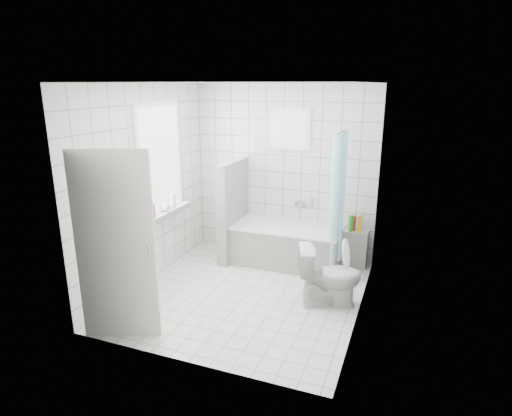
% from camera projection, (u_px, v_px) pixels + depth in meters
% --- Properties ---
extents(ground, '(3.00, 3.00, 0.00)m').
position_uv_depth(ground, '(247.00, 294.00, 5.48)').
color(ground, white).
rests_on(ground, ground).
extents(ceiling, '(3.00, 3.00, 0.00)m').
position_uv_depth(ceiling, '(245.00, 83.00, 4.75)').
color(ceiling, white).
rests_on(ceiling, ground).
extents(wall_back, '(2.80, 0.02, 2.60)m').
position_uv_depth(wall_back, '(283.00, 172.00, 6.46)').
color(wall_back, white).
rests_on(wall_back, ground).
extents(wall_front, '(2.80, 0.02, 2.60)m').
position_uv_depth(wall_front, '(182.00, 236.00, 3.77)').
color(wall_front, white).
rests_on(wall_front, ground).
extents(wall_left, '(0.02, 3.00, 2.60)m').
position_uv_depth(wall_left, '(147.00, 186.00, 5.59)').
color(wall_left, white).
rests_on(wall_left, ground).
extents(wall_right, '(0.02, 3.00, 2.60)m').
position_uv_depth(wall_right, '(365.00, 207.00, 4.63)').
color(wall_right, white).
rests_on(wall_right, ground).
extents(window_left, '(0.01, 0.90, 1.40)m').
position_uv_depth(window_left, '(161.00, 160.00, 5.76)').
color(window_left, white).
rests_on(window_left, wall_left).
extents(window_back, '(0.50, 0.01, 0.50)m').
position_uv_depth(window_back, '(290.00, 129.00, 6.20)').
color(window_back, white).
rests_on(window_back, wall_back).
extents(window_sill, '(0.18, 1.02, 0.08)m').
position_uv_depth(window_sill, '(167.00, 213.00, 5.95)').
color(window_sill, white).
rests_on(window_sill, wall_left).
extents(door, '(0.76, 0.33, 2.00)m').
position_uv_depth(door, '(116.00, 248.00, 4.30)').
color(door, silver).
rests_on(door, ground).
extents(bathtub, '(1.58, 0.77, 0.58)m').
position_uv_depth(bathtub, '(287.00, 245.00, 6.34)').
color(bathtub, white).
rests_on(bathtub, ground).
extents(partition_wall, '(0.15, 0.85, 1.50)m').
position_uv_depth(partition_wall, '(233.00, 210.00, 6.46)').
color(partition_wall, white).
rests_on(partition_wall, ground).
extents(tiled_ledge, '(0.40, 0.24, 0.55)m').
position_uv_depth(tiled_ledge, '(353.00, 248.00, 6.25)').
color(tiled_ledge, white).
rests_on(tiled_ledge, ground).
extents(toilet, '(0.84, 0.65, 0.75)m').
position_uv_depth(toilet, '(329.00, 276.00, 5.11)').
color(toilet, silver).
rests_on(toilet, ground).
extents(curtain_rod, '(0.02, 0.80, 0.02)m').
position_uv_depth(curtain_rod, '(343.00, 130.00, 5.59)').
color(curtain_rod, silver).
rests_on(curtain_rod, wall_back).
extents(shower_curtain, '(0.14, 0.48, 1.78)m').
position_uv_depth(shower_curtain, '(337.00, 199.00, 5.72)').
color(shower_curtain, '#53D5F4').
rests_on(shower_curtain, curtain_rod).
extents(tub_faucet, '(0.18, 0.06, 0.06)m').
position_uv_depth(tub_faucet, '(301.00, 203.00, 6.45)').
color(tub_faucet, silver).
rests_on(tub_faucet, wall_back).
extents(sill_bottles, '(0.16, 0.64, 0.31)m').
position_uv_depth(sill_bottles, '(164.00, 202.00, 5.84)').
color(sill_bottles, white).
rests_on(sill_bottles, window_sill).
extents(ledge_bottles, '(0.19, 0.17, 0.26)m').
position_uv_depth(ledge_bottles, '(356.00, 223.00, 6.11)').
color(ledge_bottles, '#FFA41A').
rests_on(ledge_bottles, tiled_ledge).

